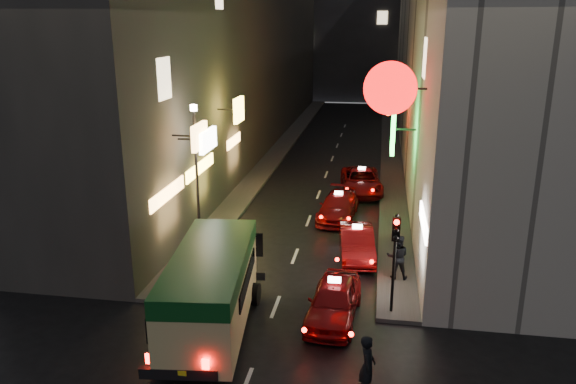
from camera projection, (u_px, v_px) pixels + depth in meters
The scene contains 14 objects.
building_left at pixel (233, 30), 42.41m from camera, with size 7.40×52.00×18.00m.
building_right at pixel (451, 30), 39.90m from camera, with size 8.37×52.00×18.00m.
building_far at pixel (359, 10), 70.77m from camera, with size 30.00×10.00×22.00m, color #37383D.
sidewalk_left at pixel (282, 147), 44.43m from camera, with size 1.50×52.00×0.15m, color #454240.
sidewalk_right at pixel (391, 151), 43.10m from camera, with size 1.50×52.00×0.15m, color #454240.
minibus at pixel (211, 283), 17.67m from camera, with size 2.92×6.57×2.73m.
taxi_near at pixel (334, 298), 18.72m from camera, with size 2.36×5.07×1.74m.
taxi_second at pixel (357, 241), 23.67m from camera, with size 2.44×4.91×1.68m.
taxi_third at pixel (338, 204), 28.39m from camera, with size 2.24×4.74×1.64m.
taxi_far at pixel (361, 179), 32.75m from camera, with size 2.60×5.16×1.75m.
pedestrian_crossing at pixel (368, 362), 14.80m from camera, with size 0.66×0.43×2.02m, color black.
pedestrian_sidewalk at pixel (398, 254), 21.34m from camera, with size 0.74×0.47×1.98m, color black.
traffic_light at pixel (395, 243), 18.29m from camera, with size 0.26×0.43×3.50m.
lamp_post at pixel (197, 168), 23.54m from camera, with size 0.28×0.28×6.22m.
Camera 1 is at (3.32, -8.88, 9.63)m, focal length 35.00 mm.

